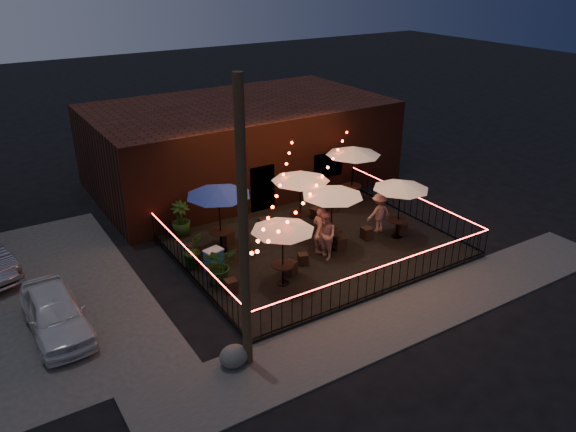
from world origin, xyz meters
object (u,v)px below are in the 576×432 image
object	(u,v)px
boulder	(234,356)
cafe_table_1	(218,191)
cafe_table_4	(401,185)
utility_pole	(244,234)
cafe_table_3	(301,177)
cafe_table_2	(333,192)
cooler	(214,260)
cafe_table_0	(283,227)
cafe_table_5	(353,151)

from	to	relation	value
boulder	cafe_table_1	bearing A→B (deg)	66.98
cafe_table_4	utility_pole	bearing A→B (deg)	-158.04
cafe_table_1	cafe_table_3	size ratio (longest dim) A/B	0.97
cafe_table_2	cooler	world-z (taller)	cafe_table_2
cafe_table_1	cafe_table_2	bearing A→B (deg)	-29.76
utility_pole	boulder	size ratio (longest dim) A/B	9.34
utility_pole	cafe_table_4	xyz separation A→B (m)	(8.62, 3.48, -1.65)
utility_pole	cafe_table_4	size ratio (longest dim) A/B	2.87
cafe_table_2	cafe_table_3	distance (m)	1.92
cafe_table_1	cafe_table_2	world-z (taller)	cafe_table_1
utility_pole	cafe_table_1	world-z (taller)	utility_pole
cafe_table_0	cafe_table_4	distance (m)	5.76
utility_pole	boulder	world-z (taller)	utility_pole
cafe_table_0	cafe_table_5	xyz separation A→B (m)	(6.30, 4.33, 0.29)
cafe_table_4	boulder	distance (m)	9.85
cafe_table_5	cooler	bearing A→B (deg)	-163.98
cooler	cafe_table_5	bearing A→B (deg)	2.39
cafe_table_1	cooler	world-z (taller)	cafe_table_1
utility_pole	cafe_table_0	world-z (taller)	utility_pole
cafe_table_3	boulder	distance (m)	8.73
cafe_table_4	cafe_table_0	bearing A→B (deg)	-173.84
utility_pole	cafe_table_0	size ratio (longest dim) A/B	2.94
cafe_table_2	cafe_table_5	size ratio (longest dim) A/B	0.90
cafe_table_1	cafe_table_4	distance (m)	6.98
cafe_table_0	cafe_table_2	distance (m)	3.15
cafe_table_1	cafe_table_2	size ratio (longest dim) A/B	1.02
utility_pole	cafe_table_0	xyz separation A→B (m)	(2.90, 2.86, -1.69)
cooler	cafe_table_4	bearing A→B (deg)	-24.71
cafe_table_2	cafe_table_3	world-z (taller)	cafe_table_3
cafe_table_4	boulder	bearing A→B (deg)	-159.36
cafe_table_1	boulder	size ratio (longest dim) A/B	3.10
cafe_table_0	cafe_table_1	xyz separation A→B (m)	(-0.72, 3.29, 0.27)
cafe_table_1	boulder	bearing A→B (deg)	-113.02
cafe_table_3	boulder	xyz separation A→B (m)	(-6.05, -5.92, -2.15)
cooler	boulder	size ratio (longest dim) A/B	0.97
cafe_table_0	cooler	size ratio (longest dim) A/B	3.26
cafe_table_1	boulder	distance (m)	6.97
cafe_table_3	cafe_table_0	bearing A→B (deg)	-131.28
cafe_table_4	cafe_table_5	distance (m)	3.76
cafe_table_4	boulder	xyz separation A→B (m)	(-9.03, -3.40, -2.01)
utility_pole	cafe_table_5	xyz separation A→B (m)	(9.20, 7.18, -1.40)
utility_pole	cafe_table_3	world-z (taller)	utility_pole
cafe_table_4	cafe_table_5	xyz separation A→B (m)	(0.58, 3.71, 0.25)
boulder	cooler	bearing A→B (deg)	70.69
cafe_table_0	boulder	world-z (taller)	cafe_table_0
cafe_table_2	cooler	distance (m)	4.96
cafe_table_4	cooler	xyz separation A→B (m)	(-7.33, 1.44, -1.77)
utility_pole	cooler	size ratio (longest dim) A/B	9.59
cafe_table_2	cafe_table_0	bearing A→B (deg)	-157.19
utility_pole	cooler	bearing A→B (deg)	75.30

